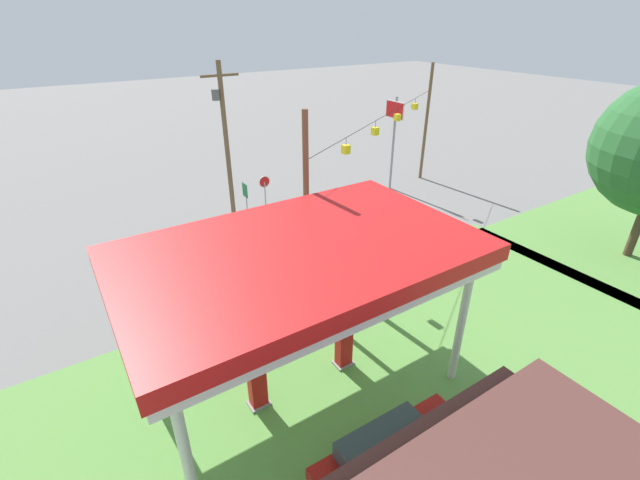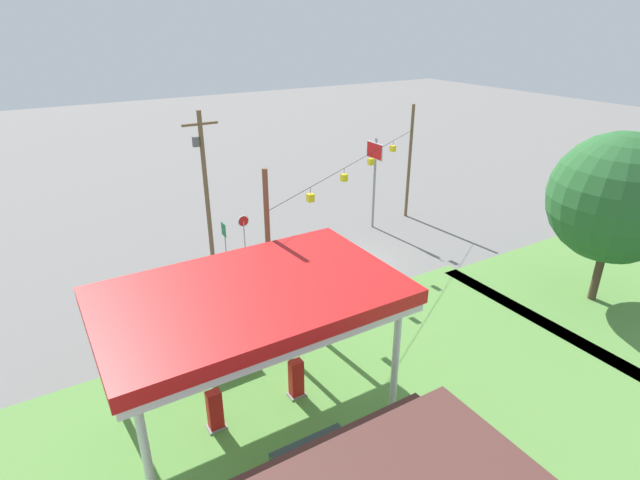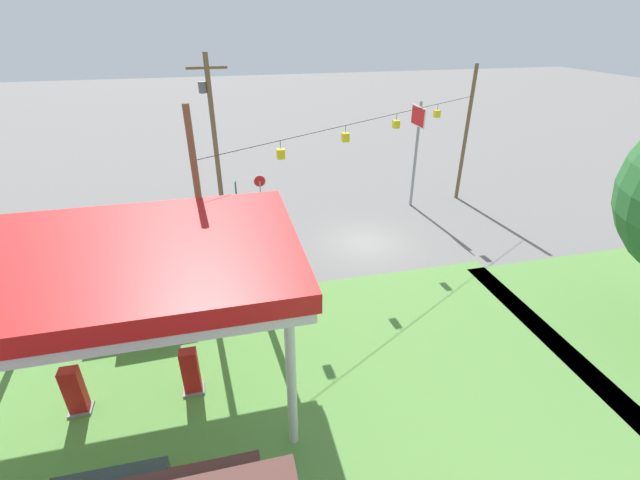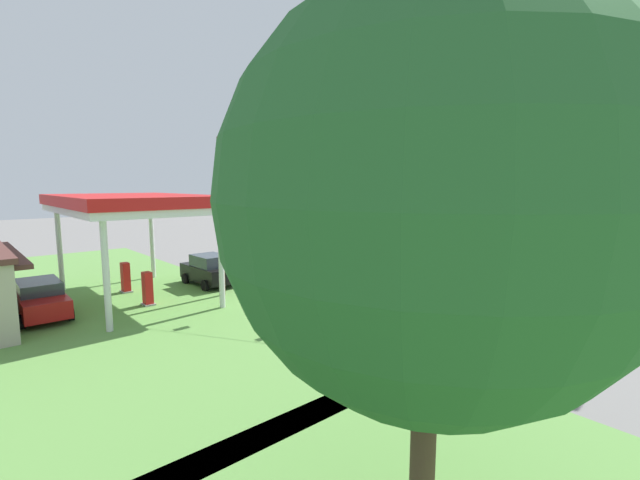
% 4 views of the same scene
% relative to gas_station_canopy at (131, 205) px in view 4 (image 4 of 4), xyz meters
% --- Properties ---
extents(ground_plane, '(160.00, 160.00, 0.00)m').
position_rel_gas_station_canopy_xyz_m(ground_plane, '(-11.02, -8.92, -5.20)').
color(ground_plane, slate).
extents(gas_station_canopy, '(10.88, 6.78, 5.71)m').
position_rel_gas_station_canopy_xyz_m(gas_station_canopy, '(0.00, 0.00, 0.00)').
color(gas_station_canopy, silver).
rests_on(gas_station_canopy, ground).
extents(fuel_pump_near, '(0.71, 0.56, 1.78)m').
position_rel_gas_station_canopy_xyz_m(fuel_pump_near, '(-1.77, -0.00, -4.35)').
color(fuel_pump_near, gray).
rests_on(fuel_pump_near, ground).
extents(fuel_pump_far, '(0.71, 0.56, 1.78)m').
position_rel_gas_station_canopy_xyz_m(fuel_pump_far, '(1.77, -0.00, -4.35)').
color(fuel_pump_far, gray).
rests_on(fuel_pump_far, ground).
extents(car_at_pumps_front, '(4.22, 2.19, 1.94)m').
position_rel_gas_station_canopy_xyz_m(car_at_pumps_front, '(0.27, -4.52, -4.21)').
color(car_at_pumps_front, black).
rests_on(car_at_pumps_front, ground).
extents(car_at_pumps_rear, '(4.88, 2.16, 1.73)m').
position_rel_gas_station_canopy_xyz_m(car_at_pumps_rear, '(-0.31, 4.51, -4.30)').
color(car_at_pumps_rear, '#AD1414').
rests_on(car_at_pumps_rear, ground).
extents(stop_sign_roadside, '(0.80, 0.08, 2.50)m').
position_rel_gas_station_canopy_xyz_m(stop_sign_roadside, '(-5.78, -14.69, -3.39)').
color(stop_sign_roadside, '#99999E').
rests_on(stop_sign_roadside, ground).
extents(stop_sign_overhead, '(0.22, 1.86, 6.82)m').
position_rel_gas_station_canopy_xyz_m(stop_sign_overhead, '(-15.71, -13.43, -0.42)').
color(stop_sign_overhead, gray).
rests_on(stop_sign_overhead, ground).
extents(route_sign, '(0.10, 0.70, 2.40)m').
position_rel_gas_station_canopy_xyz_m(route_sign, '(-4.23, -14.32, -3.49)').
color(route_sign, gray).
rests_on(route_sign, ground).
extents(utility_pole_main, '(2.20, 0.44, 9.71)m').
position_rel_gas_station_canopy_xyz_m(utility_pole_main, '(-3.28, -14.34, 0.23)').
color(utility_pole_main, brown).
rests_on(utility_pole_main, ground).
extents(signal_span_gantry, '(17.13, 10.24, 8.83)m').
position_rel_gas_station_canopy_xyz_m(signal_span_gantry, '(-11.02, -8.93, -0.39)').
color(signal_span_gantry, brown).
rests_on(signal_span_gantry, ground).
extents(tree_west_verge, '(6.90, 6.90, 9.50)m').
position_rel_gas_station_canopy_xyz_m(tree_west_verge, '(-19.97, 1.71, 0.84)').
color(tree_west_verge, '#4C3828').
rests_on(tree_west_verge, ground).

